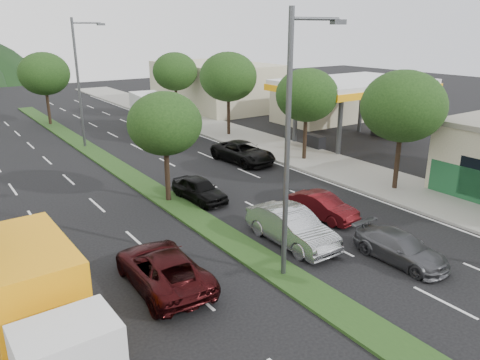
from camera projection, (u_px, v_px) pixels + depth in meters
sidewalk_right at (267, 145)px, 38.46m from camera, size 5.00×90.00×0.15m
median at (107, 160)px, 34.02m from camera, size 1.60×56.00×0.12m
gas_canopy at (354, 87)px, 38.21m from camera, size 12.20×8.20×5.25m
bldg_right_far at (216, 85)px, 56.27m from camera, size 10.00×16.00×5.20m
tree_r_b at (403, 106)px, 26.50m from camera, size 4.80×4.80×6.94m
tree_r_c at (307, 95)px, 32.83m from camera, size 4.40×4.40×6.48m
tree_r_d at (228, 77)px, 40.48m from camera, size 5.00×5.00×7.17m
tree_r_e at (175, 72)px, 48.37m from camera, size 4.60×4.60×6.71m
tree_med_near at (165, 124)px, 24.85m from camera, size 4.00×4.00×6.02m
tree_med_far at (44, 74)px, 44.94m from camera, size 4.80×4.80×6.94m
streetlight_near at (292, 137)px, 16.81m from camera, size 2.60×0.25×10.00m
streetlight_mid at (80, 77)px, 36.30m from camera, size 2.60×0.25×10.00m
sedan_silver at (292, 227)px, 20.94m from camera, size 1.74×4.90×1.61m
suv_maroon at (163, 268)px, 17.54m from camera, size 2.64×5.30×1.44m
car_queue_a at (199, 189)px, 26.16m from camera, size 1.89×4.03×1.33m
car_queue_b at (400, 248)px, 19.40m from camera, size 1.77×4.19×1.21m
car_queue_c at (323, 206)px, 23.80m from camera, size 1.76×3.96×1.26m
car_queue_d at (243, 152)px, 33.59m from camera, size 2.83×5.47×1.47m
box_truck at (38, 311)px, 13.35m from camera, size 2.82×6.94×3.39m
motorhome at (156, 115)px, 41.85m from camera, size 3.82×9.22×3.43m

